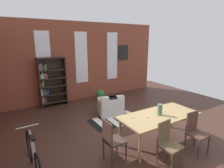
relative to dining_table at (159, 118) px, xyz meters
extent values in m
plane|color=#42281F|center=(-0.27, 0.43, -0.68)|extent=(10.35, 10.35, 0.00)
cube|color=brown|center=(-0.27, 4.47, 1.00)|extent=(7.69, 0.12, 3.36)
cube|color=white|center=(-1.83, 4.40, 1.16)|extent=(0.55, 0.02, 2.18)
cube|color=white|center=(-0.27, 4.40, 1.16)|extent=(0.55, 0.02, 2.18)
cube|color=white|center=(1.29, 4.40, 1.16)|extent=(0.55, 0.02, 2.18)
cube|color=#A18454|center=(0.00, 0.00, 0.06)|extent=(2.06, 0.96, 0.04)
cylinder|color=#A18454|center=(-0.93, -0.38, -0.32)|extent=(0.07, 0.07, 0.72)
cylinder|color=#A18454|center=(0.93, -0.38, -0.32)|extent=(0.07, 0.07, 0.72)
cylinder|color=#A18454|center=(-0.93, 0.38, -0.32)|extent=(0.07, 0.07, 0.72)
cylinder|color=#A18454|center=(0.93, 0.38, -0.32)|extent=(0.07, 0.07, 0.72)
cylinder|color=#4C7266|center=(0.00, 0.00, 0.22)|extent=(0.13, 0.13, 0.28)
cylinder|color=silver|center=(0.24, 0.08, 0.09)|extent=(0.04, 0.04, 0.03)
cylinder|color=silver|center=(-0.39, 0.05, 0.10)|extent=(0.04, 0.04, 0.03)
cylinder|color=silver|center=(-0.67, 0.22, 0.09)|extent=(0.04, 0.04, 0.03)
cube|color=#4F3228|center=(0.46, -0.78, -0.23)|extent=(0.41, 0.41, 0.04)
cube|color=#4F3228|center=(0.47, -0.59, 0.02)|extent=(0.38, 0.04, 0.50)
cylinder|color=#4F3228|center=(0.28, -0.95, -0.47)|extent=(0.04, 0.04, 0.43)
cylinder|color=#4F3228|center=(0.64, -0.96, -0.47)|extent=(0.04, 0.04, 0.43)
cylinder|color=#4F3228|center=(0.29, -0.59, -0.47)|extent=(0.04, 0.04, 0.43)
cylinder|color=#4F3228|center=(0.65, -0.60, -0.47)|extent=(0.04, 0.04, 0.43)
cube|color=brown|center=(-0.46, -0.78, -0.23)|extent=(0.43, 0.43, 0.04)
cube|color=brown|center=(-0.48, -0.59, 0.02)|extent=(0.38, 0.06, 0.50)
cylinder|color=brown|center=(-0.63, -0.97, -0.47)|extent=(0.04, 0.04, 0.43)
cylinder|color=brown|center=(-0.27, -0.94, -0.47)|extent=(0.04, 0.04, 0.43)
cylinder|color=brown|center=(-0.66, -0.61, -0.47)|extent=(0.04, 0.04, 0.43)
cylinder|color=brown|center=(-0.30, -0.58, -0.47)|extent=(0.04, 0.04, 0.43)
cube|color=#453028|center=(-1.33, 0.00, -0.23)|extent=(0.41, 0.41, 0.04)
cube|color=#453028|center=(-1.52, 0.00, 0.02)|extent=(0.04, 0.38, 0.50)
cylinder|color=#453028|center=(-1.15, -0.18, -0.47)|extent=(0.04, 0.04, 0.43)
cylinder|color=#453028|center=(-1.15, 0.18, -0.47)|extent=(0.04, 0.04, 0.43)
cylinder|color=#453028|center=(-1.51, -0.18, -0.47)|extent=(0.04, 0.04, 0.43)
cylinder|color=#453028|center=(-1.51, 0.18, -0.47)|extent=(0.04, 0.04, 0.43)
cube|color=#2D2319|center=(-2.11, 4.19, 0.29)|extent=(0.04, 0.34, 1.94)
cube|color=#2D2319|center=(-1.11, 4.19, 0.29)|extent=(0.04, 0.34, 1.94)
cube|color=#2D2319|center=(-1.61, 4.36, 0.29)|extent=(1.04, 0.01, 1.94)
cube|color=#2D2319|center=(-1.61, 4.19, -0.52)|extent=(1.00, 0.34, 0.04)
cube|color=#8C4C8C|center=(-2.07, 4.19, -0.39)|extent=(0.04, 0.24, 0.22)
cube|color=gold|center=(-2.03, 4.19, -0.38)|extent=(0.03, 0.21, 0.25)
cube|color=#284C8C|center=(-1.98, 4.19, -0.39)|extent=(0.04, 0.21, 0.23)
cube|color=#B22D28|center=(-1.93, 4.19, -0.41)|extent=(0.03, 0.23, 0.18)
cube|color=#2D2319|center=(-1.61, 4.19, -0.20)|extent=(1.00, 0.34, 0.04)
cube|color=white|center=(-2.07, 4.19, -0.05)|extent=(0.04, 0.28, 0.26)
cube|color=#33724C|center=(-2.04, 4.19, -0.05)|extent=(0.03, 0.21, 0.25)
cube|color=#33724C|center=(-2.01, 4.19, -0.10)|extent=(0.03, 0.24, 0.16)
cube|color=#8C4C8C|center=(-1.97, 4.19, -0.05)|extent=(0.03, 0.22, 0.26)
cube|color=#33724C|center=(-1.92, 4.19, -0.07)|extent=(0.04, 0.18, 0.22)
cube|color=#4C4C51|center=(-1.87, 4.19, -0.10)|extent=(0.04, 0.22, 0.16)
cube|color=#284C8C|center=(-1.83, 4.19, -0.06)|extent=(0.03, 0.18, 0.22)
cube|color=#2D2319|center=(-1.61, 4.19, 0.13)|extent=(1.00, 0.34, 0.04)
cube|color=#B22D28|center=(-2.07, 4.19, 0.23)|extent=(0.04, 0.23, 0.16)
cube|color=#33724C|center=(-2.02, 4.19, 0.25)|extent=(0.04, 0.18, 0.21)
cube|color=gold|center=(-1.98, 4.19, 0.28)|extent=(0.03, 0.19, 0.27)
cube|color=#2D2319|center=(-1.61, 4.19, 0.45)|extent=(1.00, 0.34, 0.04)
cube|color=#33724C|center=(-2.08, 4.19, 0.59)|extent=(0.03, 0.23, 0.25)
cube|color=white|center=(-2.03, 4.19, 0.55)|extent=(0.05, 0.21, 0.17)
cube|color=white|center=(-1.98, 4.19, 0.61)|extent=(0.03, 0.24, 0.27)
cube|color=gold|center=(-1.95, 4.19, 0.56)|extent=(0.03, 0.21, 0.19)
cube|color=#284C8C|center=(-1.92, 4.19, 0.58)|extent=(0.03, 0.22, 0.21)
cube|color=#8C4C8C|center=(-1.88, 4.19, 0.59)|extent=(0.04, 0.24, 0.23)
cube|color=#B22D28|center=(-1.83, 4.19, 0.57)|extent=(0.05, 0.18, 0.19)
cube|color=#2D2319|center=(-1.61, 4.19, 0.77)|extent=(1.00, 0.34, 0.04)
cube|color=orange|center=(-2.08, 4.19, 0.92)|extent=(0.03, 0.25, 0.24)
cube|color=#8C4C8C|center=(-2.03, 4.19, 0.93)|extent=(0.04, 0.26, 0.26)
cube|color=#4C4C51|center=(-1.98, 4.19, 0.93)|extent=(0.04, 0.24, 0.27)
cube|color=#33724C|center=(-1.94, 4.19, 0.88)|extent=(0.03, 0.26, 0.16)
cube|color=#284C8C|center=(-1.90, 4.19, 0.89)|extent=(0.05, 0.18, 0.20)
cube|color=gold|center=(-1.85, 4.19, 0.91)|extent=(0.03, 0.28, 0.23)
cube|color=#2D2319|center=(-1.61, 4.19, 1.24)|extent=(1.00, 0.34, 0.04)
cube|color=silver|center=(-0.11, 2.24, -0.48)|extent=(0.99, 0.99, 0.40)
cube|color=silver|center=(-0.20, 1.93, -0.11)|extent=(0.81, 0.38, 0.35)
cube|color=silver|center=(0.22, 2.15, -0.21)|extent=(0.32, 0.73, 0.15)
cube|color=silver|center=(-0.44, 2.33, -0.21)|extent=(0.32, 0.73, 0.15)
cube|color=black|center=(-0.20, 1.93, 0.03)|extent=(0.32, 0.24, 0.08)
torus|color=black|center=(-2.93, 0.99, -0.35)|extent=(0.06, 0.70, 0.70)
cylinder|color=silver|center=(-2.92, 0.49, -0.25)|extent=(0.05, 0.31, 0.87)
cylinder|color=silver|center=(-2.91, 0.31, -0.07)|extent=(0.04, 0.04, 0.45)
cube|color=black|center=(-2.91, 0.31, 0.17)|extent=(0.09, 0.20, 0.05)
cylinder|color=silver|center=(-2.93, 0.89, 0.15)|extent=(0.44, 0.04, 0.02)
cylinder|color=#9E6042|center=(0.21, 3.62, -0.61)|extent=(0.23, 0.23, 0.15)
sphere|color=#2D6B33|center=(0.21, 3.62, -0.37)|extent=(0.42, 0.42, 0.42)
cube|color=black|center=(-0.98, 1.69, -0.68)|extent=(0.21, 0.97, 0.01)
cube|color=white|center=(-0.77, 1.69, -0.68)|extent=(0.21, 0.97, 0.01)
cube|color=black|center=(-0.56, 1.69, -0.68)|extent=(0.21, 0.97, 0.01)
cube|color=white|center=(-0.35, 1.69, -0.68)|extent=(0.21, 0.97, 0.01)
cube|color=black|center=(-0.14, 1.69, -0.68)|extent=(0.21, 0.97, 0.01)
cube|color=white|center=(0.07, 1.69, -0.68)|extent=(0.21, 0.97, 0.01)
cube|color=black|center=(0.28, 1.69, -0.68)|extent=(0.21, 0.97, 0.01)
cube|color=white|center=(0.49, 1.69, -0.68)|extent=(0.21, 0.97, 0.01)
cube|color=black|center=(1.92, 4.40, 1.31)|extent=(0.56, 0.03, 0.72)
camera|label=1|loc=(-3.20, -2.96, 1.89)|focal=28.77mm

